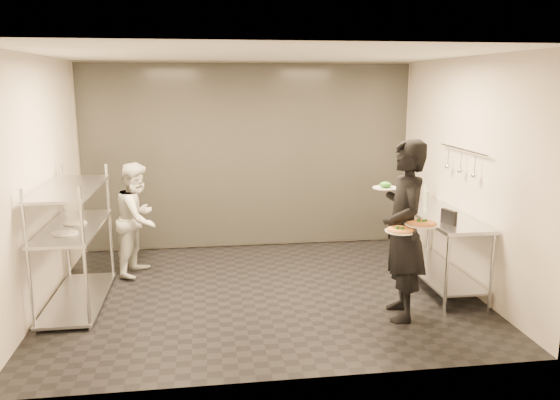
{
  "coord_description": "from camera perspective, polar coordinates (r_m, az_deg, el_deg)",
  "views": [
    {
      "loc": [
        -0.66,
        -6.19,
        2.49
      ],
      "look_at": [
        0.23,
        0.2,
        1.1
      ],
      "focal_mm": 35.0,
      "sensor_mm": 36.0,
      "label": 1
    }
  ],
  "objects": [
    {
      "name": "pass_rack",
      "position": [
        6.59,
        -20.73,
        -3.78
      ],
      "size": [
        0.6,
        1.6,
        1.5
      ],
      "color": "silver",
      "rests_on": "ground"
    },
    {
      "name": "utensil_rail",
      "position": [
        6.98,
        18.44,
        3.77
      ],
      "size": [
        0.07,
        1.2,
        0.31
      ],
      "color": "silver",
      "rests_on": "room_shell"
    },
    {
      "name": "pos_monitor",
      "position": [
        6.46,
        17.22,
        -1.7
      ],
      "size": [
        0.1,
        0.23,
        0.17
      ],
      "primitive_type": "cube",
      "rotation": [
        0.0,
        0.0,
        0.25
      ],
      "color": "black",
      "rests_on": "prep_counter"
    },
    {
      "name": "room_shell",
      "position": [
        7.48,
        -2.79,
        3.77
      ],
      "size": [
        5.0,
        4.0,
        2.8
      ],
      "color": "black",
      "rests_on": "ground"
    },
    {
      "name": "bottle_clear",
      "position": [
        7.74,
        14.96,
        0.88
      ],
      "size": [
        0.07,
        0.07,
        0.22
      ],
      "primitive_type": "cylinder",
      "color": "#909C8F",
      "rests_on": "prep_counter"
    },
    {
      "name": "waiter",
      "position": [
        5.9,
        12.83,
        -3.16
      ],
      "size": [
        0.54,
        0.75,
        1.92
      ],
      "primitive_type": "imported",
      "rotation": [
        0.0,
        0.0,
        -1.69
      ],
      "color": "black",
      "rests_on": "ground"
    },
    {
      "name": "bottle_green",
      "position": [
        7.05,
        15.08,
        -0.09
      ],
      "size": [
        0.07,
        0.07,
        0.25
      ],
      "primitive_type": "cylinder",
      "color": "#909C8F",
      "rests_on": "prep_counter"
    },
    {
      "name": "bottle_dark",
      "position": [
        7.66,
        13.36,
        0.85
      ],
      "size": [
        0.07,
        0.07,
        0.22
      ],
      "primitive_type": "cylinder",
      "color": "black",
      "rests_on": "prep_counter"
    },
    {
      "name": "salad_plate",
      "position": [
        6.01,
        10.97,
        1.42
      ],
      "size": [
        0.28,
        0.28,
        0.07
      ],
      "color": "silver",
      "rests_on": "waiter"
    },
    {
      "name": "prep_counter",
      "position": [
        7.06,
        16.14,
        -3.64
      ],
      "size": [
        0.6,
        1.8,
        0.92
      ],
      "color": "silver",
      "rests_on": "ground"
    },
    {
      "name": "chef",
      "position": [
        7.39,
        -14.62,
        -1.91
      ],
      "size": [
        0.75,
        0.86,
        1.49
      ],
      "primitive_type": "imported",
      "rotation": [
        0.0,
        0.0,
        1.27
      ],
      "color": "silver",
      "rests_on": "ground"
    },
    {
      "name": "pizza_plate_near",
      "position": [
        5.63,
        12.49,
        -3.09
      ],
      "size": [
        0.31,
        0.31,
        0.05
      ],
      "color": "silver",
      "rests_on": "waiter"
    },
    {
      "name": "pizza_plate_far",
      "position": [
        5.74,
        14.57,
        -2.38
      ],
      "size": [
        0.34,
        0.34,
        0.05
      ],
      "color": "silver",
      "rests_on": "waiter"
    }
  ]
}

